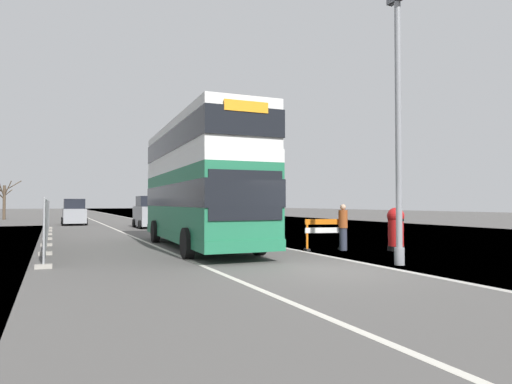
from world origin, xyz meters
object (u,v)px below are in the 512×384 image
Objects in this scene: red_pillar_postbox at (396,227)px; roadworks_barrier at (324,231)px; lamppost_foreground at (398,136)px; pedestrian_at_kerb at (343,227)px; car_receding_mid at (74,213)px; car_oncoming_near at (150,213)px; double_decker_bus at (199,182)px.

roadworks_barrier is (-2.36, 1.24, -0.15)m from red_pillar_postbox.
pedestrian_at_kerb is at bearing 77.55° from lamppost_foreground.
lamppost_foreground is 4.54× the size of pedestrian_at_kerb.
car_receding_mid is 26.67m from pedestrian_at_kerb.
car_oncoming_near reaches higher than car_receding_mid.
double_decker_bus is 7.84m from red_pillar_postbox.
car_oncoming_near is at bearing -56.46° from car_receding_mid.
double_decker_bus is 2.85× the size of car_oncoming_near.
double_decker_bus is 8.20m from lamppost_foreground.
red_pillar_postbox is at bearing -74.49° from car_oncoming_near.
pedestrian_at_kerb is at bearing 151.49° from red_pillar_postbox.
double_decker_bus reaches higher than car_oncoming_near.
car_oncoming_near is 2.18× the size of pedestrian_at_kerb.
lamppost_foreground is at bearing -75.64° from car_receding_mid.
roadworks_barrier is 26.19m from car_receding_mid.
pedestrian_at_kerb reaches higher than red_pillar_postbox.
red_pillar_postbox is (6.31, -4.30, -1.75)m from double_decker_bus.
lamppost_foreground is 5.10× the size of roadworks_barrier.
car_oncoming_near reaches higher than red_pillar_postbox.
double_decker_bus is at bearing 117.44° from lamppost_foreground.
double_decker_bus is 1.37× the size of lamppost_foreground.
car_oncoming_near is (-5.31, 19.14, 0.18)m from red_pillar_postbox.
double_decker_bus is 6.23× the size of pedestrian_at_kerb.
car_oncoming_near is at bearing 86.13° from double_decker_bus.
double_decker_bus reaches higher than car_receding_mid.
double_decker_bus is 2.47× the size of car_receding_mid.
double_decker_bus is 5.35m from roadworks_barrier.
red_pillar_postbox is 1.95m from pedestrian_at_kerb.
double_decker_bus reaches higher than roadworks_barrier.
red_pillar_postbox is 28.12m from car_receding_mid.
double_decker_bus reaches higher than red_pillar_postbox.
car_oncoming_near reaches higher than roadworks_barrier.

